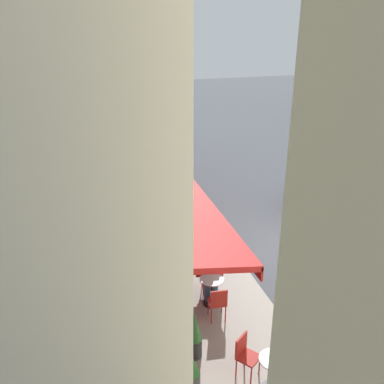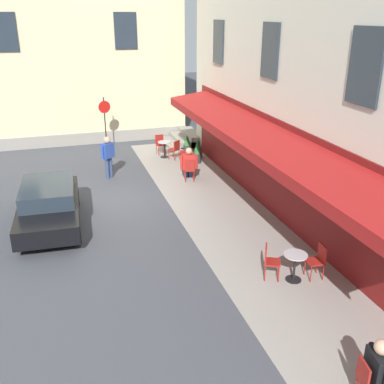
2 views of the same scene
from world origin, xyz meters
name	(u,v)px [view 2 (image 2 of 2)]	position (x,y,z in m)	size (l,w,h in m)	color
ground_plane	(115,201)	(0.00, 0.00, 0.00)	(70.00, 70.00, 0.00)	#42444C
sidewalk_cafe_terrace	(237,227)	(-3.25, -3.40, 0.00)	(20.50, 3.20, 0.01)	gray
back_alley_steps	(185,139)	(6.60, -4.59, 0.24)	(2.40, 1.75, 0.60)	gray
cafe_chair_red_corner_right	(368,379)	(-10.25, -2.85, 0.55)	(0.47, 0.47, 0.91)	maroon
cafe_table_mid_terrace	(164,147)	(4.61, -2.99, 0.49)	(0.60, 0.60, 0.75)	black
cafe_chair_red_near_door	(160,143)	(5.24, -2.93, 0.55)	(0.43, 0.43, 0.91)	maroon
cafe_chair_red_back_row	(175,148)	(4.11, -3.37, 0.55)	(0.56, 0.56, 0.91)	maroon
cafe_table_streetside	(295,263)	(-6.45, -3.61, 0.49)	(0.60, 0.60, 0.75)	black
cafe_chair_red_facing_street	(269,259)	(-6.16, -3.05, 0.55)	(0.54, 0.54, 0.91)	maroon
cafe_chair_red_kerbside	(318,258)	(-6.50, -4.24, 0.55)	(0.43, 0.43, 0.91)	maroon
cafe_table_far_end	(188,165)	(1.78, -3.29, 0.49)	(0.60, 0.60, 0.75)	black
cafe_chair_red_by_window	(189,169)	(1.16, -3.16, 0.55)	(0.48, 0.48, 0.91)	maroon
cafe_chair_red_under_awning	(185,159)	(2.41, -3.35, 0.55)	(0.44, 0.44, 0.91)	maroon
seated_patron_in_black	(381,371)	(-10.29, -3.07, 0.71)	(0.69, 0.63, 1.34)	navy
seated_companion_in_red	(189,163)	(1.37, -3.20, 0.72)	(0.65, 0.70, 1.37)	navy
walking_pedestrian_in_blue	(108,154)	(2.61, -0.15, 1.00)	(0.53, 0.59, 1.72)	navy
no_parking_sign	(105,114)	(6.55, -0.55, 1.79)	(0.17, 0.57, 2.60)	black
potted_plant_entrance_left	(187,143)	(5.14, -4.25, 0.43)	(0.35, 0.35, 0.88)	#2D2D33
potted_plant_by_steps	(197,151)	(3.35, -4.20, 0.55)	(0.33, 0.33, 1.13)	#2D2D33
potted_plant_mid_terrace	(198,149)	(4.15, -4.50, 0.41)	(0.36, 0.36, 0.84)	#4C4C51
parked_car_black	(49,204)	(-1.27, 2.21, 0.71)	(4.39, 2.02, 1.33)	black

